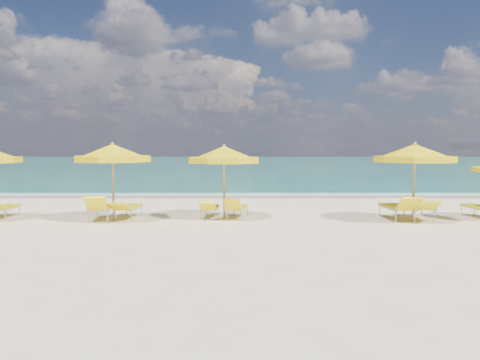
{
  "coord_description": "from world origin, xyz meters",
  "views": [
    {
      "loc": [
        -0.04,
        -15.4,
        2.43
      ],
      "look_at": [
        0.0,
        1.5,
        1.2
      ],
      "focal_mm": 35.0,
      "sensor_mm": 36.0,
      "label": 1
    }
  ],
  "objects": [
    {
      "name": "ground_plane",
      "position": [
        0.0,
        0.0,
        0.0
      ],
      "size": [
        120.0,
        120.0,
        0.0
      ],
      "primitive_type": "plane",
      "color": "beige"
    },
    {
      "name": "ocean",
      "position": [
        0.0,
        48.0,
        0.0
      ],
      "size": [
        120.0,
        80.0,
        0.3
      ],
      "primitive_type": "cube",
      "color": "#147262",
      "rests_on": "ground"
    },
    {
      "name": "wet_sand_band",
      "position": [
        0.0,
        7.4,
        0.0
      ],
      "size": [
        120.0,
        2.6,
        0.01
      ],
      "primitive_type": "cube",
      "color": "tan",
      "rests_on": "ground"
    },
    {
      "name": "foam_line",
      "position": [
        0.0,
        8.2,
        0.0
      ],
      "size": [
        120.0,
        1.2,
        0.03
      ],
      "primitive_type": "cube",
      "color": "white",
      "rests_on": "ground"
    },
    {
      "name": "whitecap_near",
      "position": [
        -6.0,
        17.0,
        0.0
      ],
      "size": [
        14.0,
        0.36,
        0.05
      ],
      "primitive_type": "cube",
      "color": "white",
      "rests_on": "ground"
    },
    {
      "name": "whitecap_far",
      "position": [
        8.0,
        24.0,
        0.0
      ],
      "size": [
        18.0,
        0.3,
        0.05
      ],
      "primitive_type": "cube",
      "color": "white",
      "rests_on": "ground"
    },
    {
      "name": "umbrella_3",
      "position": [
        -4.13,
        -0.26,
        2.18
      ],
      "size": [
        2.72,
        2.72,
        2.56
      ],
      "rotation": [
        0.0,
        0.0,
        -0.08
      ],
      "color": "tan",
      "rests_on": "ground"
    },
    {
      "name": "umbrella_4",
      "position": [
        -0.53,
        0.18,
        2.12
      ],
      "size": [
        3.23,
        3.23,
        2.49
      ],
      "rotation": [
        0.0,
        0.0,
        0.4
      ],
      "color": "tan",
      "rests_on": "ground"
    },
    {
      "name": "umbrella_5",
      "position": [
        5.57,
        -0.51,
        2.18
      ],
      "size": [
        3.25,
        3.25,
        2.56
      ],
      "rotation": [
        0.0,
        0.0,
        -0.36
      ],
      "color": "tan",
      "rests_on": "ground"
    },
    {
      "name": "lounger_2_right",
      "position": [
        -8.02,
        0.35,
        0.21
      ],
      "size": [
        0.66,
        1.76,
        0.72
      ],
      "rotation": [
        0.0,
        0.0,
        0.05
      ],
      "color": "#A5A8AD",
      "rests_on": "ground"
    },
    {
      "name": "lounger_3_left",
      "position": [
        -4.59,
        -0.06,
        0.24
      ],
      "size": [
        0.84,
        1.99,
        0.91
      ],
      "rotation": [
        0.0,
        0.0,
        0.1
      ],
      "color": "#A5A8AD",
      "rests_on": "ground"
    },
    {
      "name": "lounger_3_right",
      "position": [
        -3.77,
        0.24,
        0.22
      ],
      "size": [
        0.73,
        1.91,
        0.69
      ],
      "rotation": [
        0.0,
        0.0,
        -0.07
      ],
      "color": "#A5A8AD",
      "rests_on": "ground"
    },
    {
      "name": "lounger_4_left",
      "position": [
        -1.03,
        0.42,
        0.2
      ],
      "size": [
        0.62,
        1.65,
        0.68
      ],
      "rotation": [
        0.0,
        0.0,
        -0.06
      ],
      "color": "#A5A8AD",
      "rests_on": "ground"
    },
    {
      "name": "lounger_4_right",
      "position": [
        -0.09,
        0.35,
        0.2
      ],
      "size": [
        0.86,
        1.68,
        0.76
      ],
      "rotation": [
        0.0,
        0.0,
        -0.21
      ],
      "color": "#A5A8AD",
      "rests_on": "ground"
    },
    {
      "name": "lounger_5_left",
      "position": [
        5.2,
        -0.04,
        0.25
      ],
      "size": [
        0.84,
        2.04,
        0.89
      ],
      "rotation": [
        0.0,
        0.0,
        0.09
      ],
      "color": "#A5A8AD",
      "rests_on": "ground"
    },
    {
      "name": "lounger_5_right",
      "position": [
        5.98,
        0.08,
        0.24
      ],
      "size": [
        0.86,
        2.14,
        0.77
      ],
      "rotation": [
        0.0,
        0.0,
        -0.09
      ],
      "color": "#A5A8AD",
      "rests_on": "ground"
    },
    {
      "name": "lounger_6_left",
      "position": [
        8.16,
        0.34,
        0.21
      ],
      "size": [
        0.85,
        1.84,
        0.69
      ],
      "rotation": [
        0.0,
        0.0,
        0.17
      ],
      "color": "#A5A8AD",
      "rests_on": "ground"
    }
  ]
}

